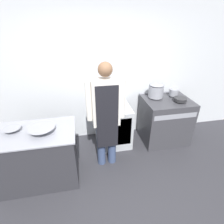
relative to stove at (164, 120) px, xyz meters
The scene contains 11 objects.
ground_plane 1.97m from the stove, 130.78° to the right, with size 14.00×14.00×0.00m, color #2D2D33.
wall_back 1.60m from the stove, 160.05° to the left, with size 8.00×0.05×2.70m.
prep_counter 2.44m from the stove, 165.41° to the right, with size 1.17×0.73×0.89m.
stove is the anchor object (origin of this frame).
fridge_unit 1.07m from the stove, behind, with size 0.67×0.66×0.82m.
person_cook 1.48m from the stove, 159.55° to the right, with size 0.60×0.24×1.80m.
mixing_bowl 2.37m from the stove, 163.97° to the right, with size 0.37×0.37×0.08m.
small_bowl 2.74m from the stove, 168.47° to the right, with size 0.24×0.24×0.06m.
stock_pot 0.66m from the stove, 146.75° to the left, with size 0.29×0.29×0.28m.
saute_pan 0.55m from the stove, 35.95° to the right, with size 0.23×0.23×0.06m.
sauce_pot 0.59m from the stove, 36.41° to the left, with size 0.17×0.17×0.13m.
Camera 1 is at (-0.40, -1.38, 2.32)m, focal length 28.00 mm.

